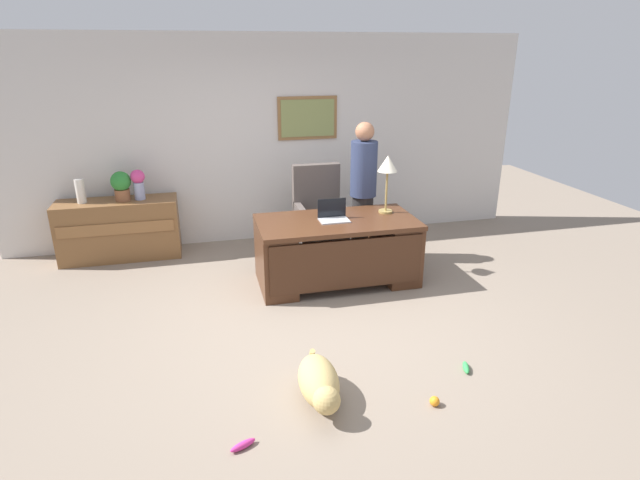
{
  "coord_description": "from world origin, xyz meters",
  "views": [
    {
      "loc": [
        -1.0,
        -4.21,
        2.49
      ],
      "look_at": [
        0.11,
        0.3,
        0.75
      ],
      "focal_mm": 28.65,
      "sensor_mm": 36.0,
      "label": 1
    }
  ],
  "objects_px": {
    "dog_toy_plush": "(243,445)",
    "dog_toy_ball": "(435,401)",
    "vase_empty": "(80,191)",
    "person_standing": "(363,190)",
    "dog_lying": "(319,383)",
    "desk": "(337,249)",
    "credenza": "(120,229)",
    "potted_plant": "(121,185)",
    "laptop": "(333,215)",
    "vase_with_flowers": "(138,183)",
    "armchair": "(319,217)",
    "dog_toy_bone": "(466,367)",
    "desk_lamp": "(388,167)"
  },
  "relations": [
    {
      "from": "dog_toy_plush",
      "to": "person_standing",
      "type": "bearing_deg",
      "value": 58.93
    },
    {
      "from": "laptop",
      "to": "vase_with_flowers",
      "type": "bearing_deg",
      "value": 147.98
    },
    {
      "from": "armchair",
      "to": "person_standing",
      "type": "xyz_separation_m",
      "value": [
        0.49,
        -0.25,
        0.38
      ]
    },
    {
      "from": "desk",
      "to": "armchair",
      "type": "bearing_deg",
      "value": 89.64
    },
    {
      "from": "dog_toy_ball",
      "to": "laptop",
      "type": "bearing_deg",
      "value": 94.09
    },
    {
      "from": "dog_toy_bone",
      "to": "dog_toy_plush",
      "type": "bearing_deg",
      "value": -166.62
    },
    {
      "from": "vase_with_flowers",
      "to": "vase_empty",
      "type": "relative_size",
      "value": 1.26
    },
    {
      "from": "desk",
      "to": "armchair",
      "type": "height_order",
      "value": "armchair"
    },
    {
      "from": "credenza",
      "to": "dog_toy_plush",
      "type": "bearing_deg",
      "value": -72.84
    },
    {
      "from": "vase_empty",
      "to": "person_standing",
      "type": "bearing_deg",
      "value": -12.44
    },
    {
      "from": "dog_toy_plush",
      "to": "vase_empty",
      "type": "bearing_deg",
      "value": 112.3
    },
    {
      "from": "dog_lying",
      "to": "dog_toy_bone",
      "type": "height_order",
      "value": "dog_lying"
    },
    {
      "from": "person_standing",
      "to": "dog_lying",
      "type": "bearing_deg",
      "value": -114.34
    },
    {
      "from": "credenza",
      "to": "armchair",
      "type": "distance_m",
      "value": 2.51
    },
    {
      "from": "vase_with_flowers",
      "to": "dog_toy_bone",
      "type": "height_order",
      "value": "vase_with_flowers"
    },
    {
      "from": "laptop",
      "to": "vase_empty",
      "type": "relative_size",
      "value": 1.09
    },
    {
      "from": "person_standing",
      "to": "armchair",
      "type": "bearing_deg",
      "value": 152.62
    },
    {
      "from": "armchair",
      "to": "dog_lying",
      "type": "bearing_deg",
      "value": -103.63
    },
    {
      "from": "desk",
      "to": "vase_empty",
      "type": "xyz_separation_m",
      "value": [
        -2.83,
        1.37,
        0.49
      ]
    },
    {
      "from": "dog_toy_ball",
      "to": "person_standing",
      "type": "bearing_deg",
      "value": 82.65
    },
    {
      "from": "desk",
      "to": "vase_with_flowers",
      "type": "relative_size",
      "value": 4.72
    },
    {
      "from": "dog_toy_plush",
      "to": "desk_lamp",
      "type": "bearing_deg",
      "value": 52.67
    },
    {
      "from": "vase_with_flowers",
      "to": "potted_plant",
      "type": "relative_size",
      "value": 1.03
    },
    {
      "from": "person_standing",
      "to": "dog_toy_ball",
      "type": "relative_size",
      "value": 22.47
    },
    {
      "from": "vase_with_flowers",
      "to": "dog_toy_plush",
      "type": "bearing_deg",
      "value": -77.05
    },
    {
      "from": "vase_with_flowers",
      "to": "dog_toy_ball",
      "type": "xyz_separation_m",
      "value": [
        2.29,
        -3.63,
        -0.92
      ]
    },
    {
      "from": "vase_empty",
      "to": "dog_toy_bone",
      "type": "height_order",
      "value": "vase_empty"
    },
    {
      "from": "person_standing",
      "to": "potted_plant",
      "type": "distance_m",
      "value": 2.95
    },
    {
      "from": "dog_lying",
      "to": "dog_toy_ball",
      "type": "distance_m",
      "value": 0.87
    },
    {
      "from": "desk",
      "to": "dog_lying",
      "type": "relative_size",
      "value": 2.34
    },
    {
      "from": "desk_lamp",
      "to": "potted_plant",
      "type": "bearing_deg",
      "value": 157.96
    },
    {
      "from": "vase_with_flowers",
      "to": "armchair",
      "type": "bearing_deg",
      "value": -12.49
    },
    {
      "from": "person_standing",
      "to": "vase_empty",
      "type": "relative_size",
      "value": 5.78
    },
    {
      "from": "potted_plant",
      "to": "dog_toy_bone",
      "type": "relative_size",
      "value": 2.2
    },
    {
      "from": "dog_toy_bone",
      "to": "dog_toy_plush",
      "type": "xyz_separation_m",
      "value": [
        -1.88,
        -0.45,
        0.0
      ]
    },
    {
      "from": "armchair",
      "to": "vase_with_flowers",
      "type": "height_order",
      "value": "armchair"
    },
    {
      "from": "desk",
      "to": "dog_toy_ball",
      "type": "bearing_deg",
      "value": -86.88
    },
    {
      "from": "vase_empty",
      "to": "potted_plant",
      "type": "xyz_separation_m",
      "value": [
        0.47,
        0.0,
        0.05
      ]
    },
    {
      "from": "credenza",
      "to": "vase_with_flowers",
      "type": "bearing_deg",
      "value": 0.28
    },
    {
      "from": "dog_lying",
      "to": "dog_toy_plush",
      "type": "relative_size",
      "value": 3.98
    },
    {
      "from": "dog_lying",
      "to": "laptop",
      "type": "bearing_deg",
      "value": 72.25
    },
    {
      "from": "armchair",
      "to": "dog_toy_ball",
      "type": "height_order",
      "value": "armchair"
    },
    {
      "from": "potted_plant",
      "to": "desk_lamp",
      "type": "bearing_deg",
      "value": -22.04
    },
    {
      "from": "dog_toy_plush",
      "to": "dog_toy_ball",
      "type": "bearing_deg",
      "value": 3.87
    },
    {
      "from": "desk",
      "to": "credenza",
      "type": "xyz_separation_m",
      "value": [
        -2.46,
        1.37,
        -0.03
      ]
    },
    {
      "from": "vase_empty",
      "to": "dog_toy_plush",
      "type": "distance_m",
      "value": 4.12
    },
    {
      "from": "dog_lying",
      "to": "desk",
      "type": "bearing_deg",
      "value": 70.82
    },
    {
      "from": "credenza",
      "to": "laptop",
      "type": "xyz_separation_m",
      "value": [
        2.41,
        -1.33,
        0.42
      ]
    },
    {
      "from": "desk",
      "to": "laptop",
      "type": "xyz_separation_m",
      "value": [
        -0.04,
        0.04,
        0.39
      ]
    },
    {
      "from": "dog_lying",
      "to": "armchair",
      "type": "bearing_deg",
      "value": 76.37
    }
  ]
}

